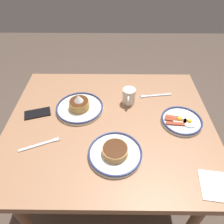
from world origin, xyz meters
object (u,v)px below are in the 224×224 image
plate_center_pancakes (115,153)px  plate_far_companion (182,121)px  cell_phone (38,113)px  coffee_mug (129,96)px  paper_napkin (219,186)px  fork_far (156,95)px  plate_near_main (80,106)px  fork_near (40,145)px

plate_center_pancakes → plate_far_companion: 0.42m
cell_phone → coffee_mug: bearing=174.3°
coffee_mug → paper_napkin: bearing=123.1°
coffee_mug → fork_far: 0.19m
plate_near_main → coffee_mug: bearing=-167.2°
cell_phone → plate_near_main: bearing=172.6°
plate_center_pancakes → paper_napkin: bearing=160.2°
coffee_mug → cell_phone: 0.54m
plate_near_main → plate_far_companion: bearing=169.5°
coffee_mug → fork_far: coffee_mug is taller
coffee_mug → cell_phone: (0.53, 0.11, -0.04)m
plate_near_main → fork_near: bearing=57.9°
plate_near_main → fork_near: plate_near_main is taller
plate_near_main → fork_far: 0.48m
coffee_mug → fork_far: size_ratio=0.53×
plate_far_companion → coffee_mug: coffee_mug is taller
paper_napkin → plate_near_main: bearing=-36.6°
plate_center_pancakes → fork_near: bearing=-8.4°
cell_phone → fork_far: size_ratio=0.70×
plate_center_pancakes → fork_far: plate_center_pancakes is taller
cell_phone → fork_near: (-0.07, 0.22, -0.00)m
paper_napkin → fork_far: size_ratio=0.73×
fork_near → fork_far: size_ratio=0.94×
plate_center_pancakes → plate_far_companion: size_ratio=1.16×
coffee_mug → paper_napkin: size_ratio=0.73×
plate_near_main → coffee_mug: (-0.29, -0.07, 0.03)m
plate_far_companion → coffee_mug: 0.33m
coffee_mug → fork_near: coffee_mug is taller
plate_near_main → plate_center_pancakes: 0.38m
coffee_mug → fork_near: bearing=36.0°
plate_far_companion → fork_near: bearing=12.2°
plate_near_main → coffee_mug: 0.30m
plate_near_main → paper_napkin: plate_near_main is taller
plate_far_companion → paper_napkin: plate_far_companion is taller
plate_far_companion → cell_phone: (0.81, -0.06, -0.01)m
coffee_mug → cell_phone: size_ratio=0.76×
paper_napkin → fork_far: (0.18, -0.61, 0.00)m
fork_far → paper_napkin: bearing=106.3°
cell_phone → fork_far: bearing=176.6°
fork_near → coffee_mug: bearing=-144.0°
fork_far → plate_near_main: bearing=15.9°
plate_far_companion → paper_napkin: 0.38m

